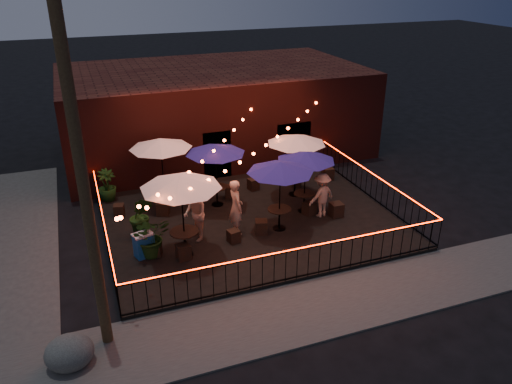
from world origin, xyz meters
The scene contains 35 objects.
ground centered at (0.00, 0.00, 0.00)m, with size 110.00×110.00×0.00m, color black.
patio centered at (0.00, 2.00, 0.07)m, with size 10.00×8.00×0.15m, color black.
sidewalk centered at (0.00, -3.25, 0.03)m, with size 18.00×2.50×0.05m, color #43413E.
brick_building centered at (1.00, 9.99, 2.00)m, with size 14.00×8.00×4.00m.
utility_pole centered at (-5.40, -2.60, 4.00)m, with size 0.26×0.26×8.00m, color #3B2818.
fence_front centered at (0.00, -2.00, 0.66)m, with size 10.00×0.04×1.04m.
fence_left centered at (-5.00, 2.00, 0.66)m, with size 0.04×8.00×1.04m.
fence_right centered at (5.00, 2.00, 0.66)m, with size 0.04×8.00×1.04m.
festoon_lights centered at (-1.01, 1.70, 2.52)m, with size 10.02×8.72×1.32m.
cafe_table_0 centered at (-2.72, 0.44, 2.63)m, with size 3.23×3.23×2.71m.
cafe_table_1 centered at (-2.58, 4.48, 2.48)m, with size 2.63×2.63×2.55m.
cafe_table_2 centered at (0.70, 0.97, 2.41)m, with size 2.74×2.74×2.47m.
cafe_table_3 centered at (-0.77, 3.51, 2.37)m, with size 2.33×2.33×2.43m.
cafe_table_4 centered at (2.07, 1.89, 2.28)m, with size 2.17×2.17×2.33m.
cafe_table_5 centered at (2.35, 3.32, 2.43)m, with size 2.40×2.40×2.50m.
bistro_chair_0 centered at (-3.60, 0.73, 0.36)m, with size 0.35×0.35×0.41m, color black.
bistro_chair_1 centered at (-2.83, 0.24, 0.39)m, with size 0.41×0.41×0.48m, color black.
bistro_chair_2 centered at (-4.36, 3.90, 0.37)m, with size 0.36×0.36×0.43m, color black.
bistro_chair_3 centered at (-2.85, 3.44, 0.40)m, with size 0.42×0.42×0.50m, color black.
bistro_chair_4 centered at (-1.05, 0.67, 0.36)m, with size 0.36×0.36×0.42m, color black.
bistro_chair_5 centered at (0.01, 0.89, 0.39)m, with size 0.40×0.40×0.47m, color black.
bistro_chair_6 centered at (-0.10, 3.95, 0.39)m, with size 0.41×0.41×0.48m, color black.
bistro_chair_7 centered at (0.99, 4.35, 0.38)m, with size 0.38×0.38×0.45m, color black.
bistro_chair_8 centered at (2.15, 1.59, 0.38)m, with size 0.39×0.39×0.47m, color black.
bistro_chair_9 centered at (3.00, 1.12, 0.40)m, with size 0.43×0.43×0.51m, color black.
bistro_chair_10 centered at (2.76, 4.00, 0.35)m, with size 0.34×0.34×0.41m, color black.
bistro_chair_11 centered at (4.32, 4.25, 0.40)m, with size 0.42×0.42×0.50m, color black.
patron_a centered at (-0.77, 1.22, 1.12)m, with size 0.71×0.46×1.94m, color tan.
patron_b centered at (-2.17, 1.27, 1.07)m, with size 0.90×0.70×1.85m, color tan.
patron_c centered at (2.49, 1.34, 0.97)m, with size 1.06×0.61×1.65m, color tan.
potted_shrub_a centered at (-3.69, 0.81, 0.81)m, with size 1.18×1.03×1.32m, color #0D350E.
potted_shrub_b centered at (-3.78, 2.14, 0.89)m, with size 0.81×0.66×1.48m, color #0C370B.
potted_shrub_c centered at (-4.60, 5.40, 0.77)m, with size 0.69×0.69×1.23m, color #10390F.
cooler centered at (-3.94, 0.82, 0.55)m, with size 0.70×0.59×0.79m.
boulder centered at (-6.27, -3.15, 0.39)m, with size 1.00×0.85×0.78m, color #494A45.
Camera 1 is at (-5.34, -12.93, 8.56)m, focal length 35.00 mm.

